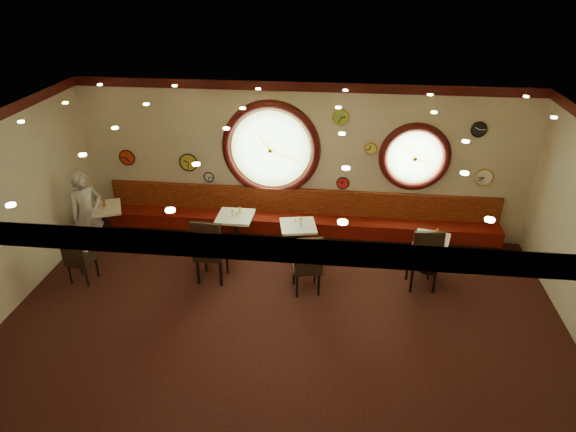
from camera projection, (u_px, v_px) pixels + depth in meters
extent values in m
cube|color=black|center=(283.00, 321.00, 8.29)|extent=(9.00, 6.00, 0.00)
cube|color=gold|center=(282.00, 130.00, 6.84)|extent=(9.00, 6.00, 0.02)
cube|color=beige|center=(301.00, 162.00, 10.22)|extent=(9.00, 0.02, 3.20)
cube|color=beige|center=(244.00, 386.00, 4.91)|extent=(9.00, 0.02, 3.20)
cube|color=#360B09|center=(302.00, 86.00, 9.49)|extent=(9.00, 0.10, 0.18)
cube|color=#360B09|center=(238.00, 247.00, 4.27)|extent=(9.00, 0.10, 0.18)
cube|color=black|center=(299.00, 234.00, 10.65)|extent=(8.00, 0.55, 0.20)
cube|color=#590D07|center=(299.00, 224.00, 10.54)|extent=(8.00, 0.55, 0.30)
cube|color=#62070D|center=(300.00, 201.00, 10.55)|extent=(8.00, 0.10, 0.55)
cylinder|color=#93C878|center=(271.00, 149.00, 10.16)|extent=(1.66, 0.02, 1.66)
torus|color=#360B09|center=(271.00, 149.00, 10.15)|extent=(1.98, 0.18, 1.98)
torus|color=gold|center=(271.00, 150.00, 10.12)|extent=(1.61, 0.03, 1.61)
cylinder|color=#93C878|center=(414.00, 157.00, 9.90)|extent=(1.10, 0.02, 1.10)
torus|color=#360B09|center=(415.00, 157.00, 9.89)|extent=(1.38, 0.18, 1.38)
torus|color=gold|center=(415.00, 158.00, 9.86)|extent=(1.09, 0.03, 1.09)
cylinder|color=#95C93F|center=(341.00, 117.00, 9.68)|extent=(0.30, 0.03, 0.30)
cylinder|color=black|center=(479.00, 129.00, 9.48)|extent=(0.28, 0.03, 0.28)
cylinder|color=white|center=(209.00, 177.00, 10.56)|extent=(0.20, 0.03, 0.20)
cylinder|color=white|center=(484.00, 177.00, 9.89)|extent=(0.34, 0.03, 0.34)
cylinder|color=red|center=(127.00, 158.00, 10.57)|extent=(0.32, 0.03, 0.32)
cylinder|color=red|center=(343.00, 183.00, 10.28)|extent=(0.24, 0.03, 0.24)
cylinder|color=gold|center=(189.00, 162.00, 10.46)|extent=(0.36, 0.03, 0.36)
cylinder|color=#E0DE4A|center=(371.00, 148.00, 9.89)|extent=(0.22, 0.03, 0.22)
cylinder|color=black|center=(108.00, 241.00, 10.55)|extent=(0.45, 0.45, 0.06)
cylinder|color=black|center=(105.00, 225.00, 10.39)|extent=(0.12, 0.12, 0.72)
cube|color=white|center=(102.00, 209.00, 10.22)|extent=(0.96, 0.96, 0.05)
cylinder|color=black|center=(237.00, 248.00, 10.31)|extent=(0.43, 0.43, 0.06)
cylinder|color=black|center=(236.00, 233.00, 10.15)|extent=(0.12, 0.12, 0.68)
cube|color=white|center=(235.00, 217.00, 9.99)|extent=(0.69, 0.69, 0.05)
cylinder|color=black|center=(298.00, 256.00, 10.01)|extent=(0.41, 0.41, 0.06)
cylinder|color=black|center=(298.00, 242.00, 9.86)|extent=(0.11, 0.11, 0.66)
cube|color=white|center=(298.00, 226.00, 9.71)|extent=(0.78, 0.78, 0.05)
cylinder|color=black|center=(428.00, 268.00, 9.63)|extent=(0.39, 0.39, 0.05)
cylinder|color=black|center=(430.00, 254.00, 9.49)|extent=(0.11, 0.11, 0.61)
cube|color=white|center=(432.00, 239.00, 9.35)|extent=(0.75, 0.75, 0.04)
cube|color=black|center=(81.00, 260.00, 9.15)|extent=(0.47, 0.47, 0.07)
cube|color=black|center=(72.00, 250.00, 8.84)|extent=(0.43, 0.10, 0.55)
cube|color=black|center=(212.00, 253.00, 9.15)|extent=(0.55, 0.55, 0.09)
cube|color=black|center=(206.00, 241.00, 8.77)|extent=(0.53, 0.10, 0.69)
cube|color=black|center=(306.00, 266.00, 8.85)|extent=(0.59, 0.59, 0.08)
cube|color=black|center=(309.00, 255.00, 8.50)|extent=(0.48, 0.18, 0.63)
cube|color=black|center=(422.00, 261.00, 8.95)|extent=(0.55, 0.55, 0.09)
cube|color=black|center=(428.00, 249.00, 8.58)|extent=(0.51, 0.11, 0.66)
cylinder|color=silver|center=(98.00, 204.00, 10.22)|extent=(0.03, 0.03, 0.10)
cylinder|color=silver|center=(232.00, 213.00, 9.96)|extent=(0.04, 0.04, 0.11)
cylinder|color=silver|center=(295.00, 221.00, 9.75)|extent=(0.03, 0.03, 0.10)
cylinder|color=#BCBCC0|center=(427.00, 235.00, 9.36)|extent=(0.03, 0.03, 0.09)
cylinder|color=silver|center=(103.00, 207.00, 10.11)|extent=(0.03, 0.03, 0.09)
cylinder|color=silver|center=(237.00, 215.00, 9.91)|extent=(0.03, 0.03, 0.09)
cylinder|color=silver|center=(301.00, 224.00, 9.62)|extent=(0.03, 0.03, 0.09)
cylinder|color=silver|center=(433.00, 236.00, 9.33)|extent=(0.03, 0.03, 0.09)
cylinder|color=gold|center=(104.00, 203.00, 10.20)|extent=(0.05, 0.05, 0.15)
cylinder|color=gold|center=(240.00, 210.00, 10.01)|extent=(0.05, 0.05, 0.16)
cylinder|color=gold|center=(301.00, 221.00, 9.68)|extent=(0.05, 0.05, 0.15)
cylinder|color=gold|center=(437.00, 233.00, 9.35)|extent=(0.05, 0.05, 0.16)
imported|color=silver|center=(87.00, 214.00, 9.84)|extent=(0.71, 0.73, 1.69)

